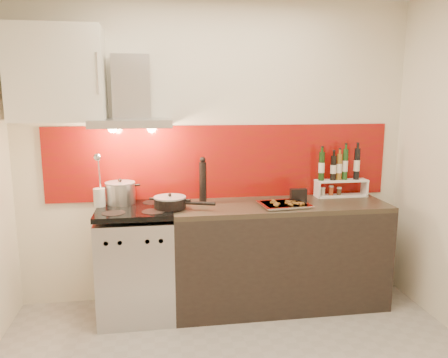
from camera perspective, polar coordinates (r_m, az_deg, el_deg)
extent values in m
cube|color=silver|center=(3.81, -1.02, 3.45)|extent=(3.40, 0.02, 2.60)
cube|color=maroon|center=(3.82, -0.25, 2.26)|extent=(3.00, 0.02, 0.64)
cube|color=#B7B7BA|center=(3.71, -11.31, -11.02)|extent=(0.60, 0.60, 0.84)
cube|color=black|center=(3.48, -11.46, -14.13)|extent=(0.50, 0.02, 0.40)
cube|color=#B7B7BA|center=(3.34, -11.71, -8.04)|extent=(0.56, 0.02, 0.12)
cube|color=#FF190C|center=(3.33, -11.72, -8.08)|extent=(0.10, 0.01, 0.04)
cube|color=black|center=(3.57, -11.58, -3.98)|extent=(0.60, 0.60, 0.04)
cube|color=black|center=(3.84, 7.17, -10.00)|extent=(1.80, 0.60, 0.86)
cube|color=black|center=(3.70, 7.33, -3.47)|extent=(1.80, 0.60, 0.04)
cube|color=#B7B7BA|center=(3.51, -11.96, 7.19)|extent=(0.62, 0.50, 0.06)
cube|color=#B7B7BA|center=(3.66, -12.01, 11.72)|extent=(0.30, 0.18, 0.50)
sphere|color=#FFD18C|center=(3.52, -14.39, 6.45)|extent=(0.07, 0.07, 0.07)
sphere|color=#FFD18C|center=(3.51, -9.48, 6.62)|extent=(0.07, 0.07, 0.07)
cube|color=silver|center=(3.66, -20.98, 12.67)|extent=(0.70, 0.35, 0.72)
cylinder|color=#B7B7BA|center=(3.71, -13.38, -1.85)|extent=(0.24, 0.24, 0.17)
cylinder|color=#99999E|center=(3.69, -13.44, -0.49)|extent=(0.25, 0.25, 0.01)
sphere|color=black|center=(3.68, -13.45, -0.15)|extent=(0.03, 0.03, 0.03)
cylinder|color=black|center=(3.50, -7.07, -3.12)|extent=(0.25, 0.25, 0.08)
cylinder|color=#99999E|center=(3.49, -7.09, -2.39)|extent=(0.26, 0.26, 0.01)
sphere|color=black|center=(3.48, -7.10, -2.09)|extent=(0.03, 0.03, 0.03)
cylinder|color=black|center=(3.43, -3.12, -3.19)|extent=(0.24, 0.10, 0.03)
cylinder|color=silver|center=(3.65, -15.96, -2.40)|extent=(0.09, 0.09, 0.16)
cylinder|color=silver|center=(3.61, -15.97, 0.76)|extent=(0.01, 0.07, 0.29)
sphere|color=silver|center=(3.53, -16.21, 2.76)|extent=(0.06, 0.06, 0.06)
cylinder|color=black|center=(3.64, -2.78, -0.51)|extent=(0.06, 0.06, 0.35)
sphere|color=black|center=(3.60, -2.81, 2.53)|extent=(0.05, 0.05, 0.05)
cube|color=white|center=(4.06, 14.99, -2.10)|extent=(0.47, 0.13, 0.01)
cube|color=white|center=(3.96, 12.07, -1.32)|extent=(0.01, 0.13, 0.13)
cube|color=white|center=(4.14, 17.88, -1.10)|extent=(0.02, 0.13, 0.13)
cube|color=white|center=(4.03, 15.09, -0.20)|extent=(0.47, 0.13, 0.02)
cylinder|color=black|center=(3.93, 12.63, 1.64)|extent=(0.05, 0.05, 0.25)
cylinder|color=black|center=(3.98, 14.09, 1.41)|extent=(0.05, 0.05, 0.22)
cylinder|color=brown|center=(4.00, 14.82, 1.53)|extent=(0.05, 0.05, 0.23)
cylinder|color=#193C16|center=(4.02, 15.54, 1.85)|extent=(0.05, 0.05, 0.28)
cylinder|color=black|center=(4.06, 16.96, 1.90)|extent=(0.05, 0.05, 0.28)
cylinder|color=#B9B096|center=(3.98, 12.78, -1.69)|extent=(0.04, 0.04, 0.06)
cylinder|color=#9A3C19|center=(4.01, 13.80, -1.54)|extent=(0.04, 0.04, 0.07)
cylinder|color=#413220|center=(4.04, 14.80, -1.62)|extent=(0.04, 0.04, 0.06)
cube|color=black|center=(3.73, 9.68, -2.15)|extent=(0.14, 0.06, 0.12)
cube|color=silver|center=(3.61, 7.83, -3.36)|extent=(0.40, 0.32, 0.01)
cube|color=silver|center=(3.61, 7.84, -3.21)|extent=(0.42, 0.34, 0.01)
cube|color=red|center=(3.61, 7.84, -3.21)|extent=(0.36, 0.28, 0.01)
cube|color=brown|center=(3.59, 6.45, -3.08)|extent=(0.05, 0.04, 0.01)
cube|color=brown|center=(3.59, 9.41, -3.16)|extent=(0.05, 0.04, 0.01)
cube|color=brown|center=(3.64, 8.82, -2.95)|extent=(0.03, 0.05, 0.01)
cube|color=brown|center=(3.54, 8.69, -3.31)|extent=(0.03, 0.05, 0.01)
cube|color=brown|center=(3.60, 6.72, -3.04)|extent=(0.03, 0.05, 0.01)
cube|color=brown|center=(3.54, 6.98, -3.29)|extent=(0.02, 0.05, 0.01)
cube|color=brown|center=(3.59, 10.10, -3.19)|extent=(0.04, 0.05, 0.01)
cube|color=brown|center=(3.63, 8.66, -2.97)|extent=(0.04, 0.05, 0.01)
cube|color=brown|center=(3.57, 10.12, -3.25)|extent=(0.04, 0.05, 0.01)
cube|color=brown|center=(3.61, 9.96, -3.09)|extent=(0.05, 0.04, 0.01)
cube|color=brown|center=(3.63, 9.00, -2.97)|extent=(0.05, 0.03, 0.01)
cube|color=brown|center=(3.57, 6.98, -3.17)|extent=(0.04, 0.05, 0.01)
cube|color=brown|center=(3.51, 6.77, -3.41)|extent=(0.03, 0.05, 0.01)
cube|color=brown|center=(3.67, 6.47, -2.79)|extent=(0.02, 0.05, 0.01)
cube|color=brown|center=(3.60, 8.36, -3.10)|extent=(0.05, 0.02, 0.01)
cube|color=brown|center=(3.65, 8.39, -2.89)|extent=(0.05, 0.04, 0.01)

